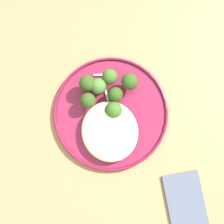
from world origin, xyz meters
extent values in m
plane|color=#47423D|center=(0.00, 0.00, 0.00)|extent=(6.00, 6.00, 0.00)
cube|color=#9E754C|center=(0.00, 0.00, 0.72)|extent=(1.40, 1.00, 0.04)
cylinder|color=maroon|center=(-0.04, 0.00, 0.74)|extent=(0.29, 0.29, 0.01)
torus|color=maroon|center=(-0.04, 0.00, 0.75)|extent=(0.29, 0.29, 0.01)
ellipsoid|color=beige|center=(0.01, -0.01, 0.77)|extent=(0.15, 0.14, 0.04)
cylinder|color=#E5C689|center=(-0.02, -0.01, 0.76)|extent=(0.02, 0.02, 0.01)
cylinder|color=#958159|center=(-0.02, -0.01, 0.77)|extent=(0.02, 0.02, 0.00)
cylinder|color=#E5C689|center=(0.02, 0.01, 0.76)|extent=(0.03, 0.03, 0.01)
cylinder|color=#958159|center=(0.02, 0.01, 0.77)|extent=(0.03, 0.03, 0.00)
cylinder|color=beige|center=(0.06, -0.04, 0.76)|extent=(0.02, 0.02, 0.02)
cylinder|color=#988766|center=(0.06, -0.04, 0.77)|extent=(0.02, 0.02, 0.00)
cylinder|color=#E5C689|center=(-0.03, -0.04, 0.76)|extent=(0.03, 0.03, 0.01)
cylinder|color=#958159|center=(-0.03, -0.04, 0.77)|extent=(0.03, 0.03, 0.00)
cylinder|color=#E5C689|center=(0.00, -0.02, 0.76)|extent=(0.03, 0.03, 0.01)
cylinder|color=#958159|center=(0.00, -0.02, 0.77)|extent=(0.02, 0.02, 0.00)
cylinder|color=#89A356|center=(-0.10, -0.02, 0.76)|extent=(0.02, 0.02, 0.02)
sphere|color=#42702D|center=(-0.10, -0.02, 0.79)|extent=(0.04, 0.04, 0.04)
cylinder|color=#89A356|center=(-0.12, 0.02, 0.76)|extent=(0.01, 0.01, 0.03)
sphere|color=#386023|center=(-0.12, 0.02, 0.79)|extent=(0.04, 0.04, 0.04)
cylinder|color=#7A994C|center=(-0.07, 0.02, 0.76)|extent=(0.02, 0.02, 0.02)
sphere|color=#2D4C19|center=(-0.07, 0.02, 0.78)|extent=(0.04, 0.04, 0.04)
cylinder|color=#7A994C|center=(-0.09, 0.06, 0.76)|extent=(0.02, 0.02, 0.03)
sphere|color=#2D4C19|center=(-0.09, 0.06, 0.79)|extent=(0.04, 0.04, 0.04)
cylinder|color=#89A356|center=(-0.07, -0.05, 0.76)|extent=(0.02, 0.02, 0.02)
sphere|color=#2D4C19|center=(-0.07, -0.05, 0.79)|extent=(0.04, 0.04, 0.04)
cylinder|color=#7A994C|center=(-0.11, -0.04, 0.76)|extent=(0.02, 0.02, 0.03)
sphere|color=#2D4C19|center=(-0.11, -0.04, 0.79)|extent=(0.04, 0.04, 0.04)
cylinder|color=#7A994C|center=(-0.04, 0.01, 0.76)|extent=(0.02, 0.02, 0.02)
sphere|color=#386023|center=(-0.04, 0.01, 0.78)|extent=(0.04, 0.04, 0.04)
cube|color=silver|center=(-0.08, 0.00, 0.75)|extent=(0.04, 0.01, 0.00)
cube|color=silver|center=(-0.14, 0.00, 0.75)|extent=(0.01, 0.04, 0.00)
cube|color=#4C566B|center=(0.22, 0.13, 0.74)|extent=(0.15, 0.10, 0.01)
camera|label=1|loc=(0.07, -0.02, 1.47)|focal=46.14mm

